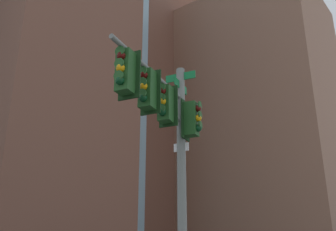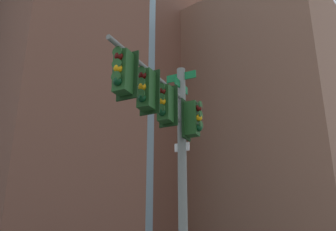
{
  "view_description": "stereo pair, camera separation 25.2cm",
  "coord_description": "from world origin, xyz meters",
  "views": [
    {
      "loc": [
        -6.38,
        8.42,
        2.01
      ],
      "look_at": [
        -0.38,
        0.68,
        5.59
      ],
      "focal_mm": 41.56,
      "sensor_mm": 36.0,
      "label": 1
    },
    {
      "loc": [
        -6.58,
        8.26,
        2.01
      ],
      "look_at": [
        -0.38,
        0.68,
        5.59
      ],
      "focal_mm": 41.56,
      "sensor_mm": 36.0,
      "label": 2
    }
  ],
  "objects": [
    {
      "name": "building_brick_nearside",
      "position": [
        33.0,
        -12.85,
        19.9
      ],
      "size": [
        27.3,
        14.43,
        39.8
      ],
      "primitive_type": "cube",
      "color": "brown",
      "rests_on": "ground_plane"
    },
    {
      "name": "building_brick_midblock",
      "position": [
        17.22,
        -43.86,
        20.25
      ],
      "size": [
        22.85,
        17.25,
        40.5
      ],
      "primitive_type": "cube",
      "color": "#845B47",
      "rests_on": "ground_plane"
    },
    {
      "name": "building_brick_farside",
      "position": [
        36.99,
        -36.22,
        25.51
      ],
      "size": [
        21.35,
        18.33,
        51.01
      ],
      "primitive_type": "cube",
      "color": "brown",
      "rests_on": "ground_plane"
    },
    {
      "name": "signal_pole_assembly",
      "position": [
        -0.44,
        0.74,
        5.06
      ],
      "size": [
        1.42,
        4.16,
        7.38
      ],
      "rotation": [
        0.0,
        0.0,
        1.8
      ],
      "color": "slate",
      "rests_on": "ground_plane"
    }
  ]
}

